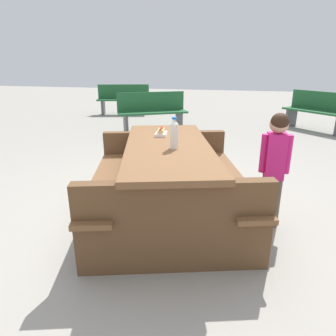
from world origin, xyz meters
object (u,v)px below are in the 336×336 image
at_px(hotdog_tray, 161,132).
at_px(park_bench_near, 152,111).
at_px(child_in_coat, 275,157).
at_px(soda_bottle, 174,134).
at_px(park_bench_mid, 318,110).
at_px(picnic_table, 168,176).
at_px(park_bench_far, 123,99).

height_order(hotdog_tray, park_bench_near, park_bench_near).
distance_m(hotdog_tray, child_in_coat, 1.13).
distance_m(soda_bottle, park_bench_near, 4.18).
xyz_separation_m(hotdog_tray, child_in_coat, (-0.26, -1.10, -0.10)).
relative_size(hotdog_tray, park_bench_mid, 0.14).
bearing_deg(picnic_table, park_bench_near, 18.44).
bearing_deg(child_in_coat, picnic_table, 95.08).
relative_size(picnic_table, park_bench_far, 1.37).
bearing_deg(park_bench_mid, soda_bottle, 155.81).
bearing_deg(soda_bottle, park_bench_near, 19.00).
bearing_deg(child_in_coat, soda_bottle, 102.88).
bearing_deg(park_bench_near, park_bench_mid, -74.56).
bearing_deg(picnic_table, park_bench_far, 25.06).
bearing_deg(hotdog_tray, soda_bottle, -152.70).
relative_size(picnic_table, hotdog_tray, 11.11).
xyz_separation_m(picnic_table, park_bench_far, (5.94, 2.78, 0.00)).
distance_m(park_bench_near, park_bench_far, 2.60).
bearing_deg(child_in_coat, park_bench_far, 32.44).
height_order(picnic_table, hotdog_tray, hotdog_tray).
distance_m(soda_bottle, hotdog_tray, 0.52).
bearing_deg(soda_bottle, hotdog_tray, 27.30).
height_order(park_bench_mid, park_bench_far, same).
bearing_deg(child_in_coat, park_bench_near, 30.70).
bearing_deg(picnic_table, soda_bottle, -144.42).
relative_size(picnic_table, park_bench_near, 1.41).
distance_m(hotdog_tray, park_bench_far, 6.19).
xyz_separation_m(child_in_coat, park_bench_near, (3.74, 2.22, -0.23)).
distance_m(picnic_table, hotdog_tray, 0.50).
xyz_separation_m(child_in_coat, park_bench_far, (5.86, 3.72, -0.23)).
bearing_deg(park_bench_near, child_in_coat, -149.30).
bearing_deg(picnic_table, hotdog_tray, 24.24).
bearing_deg(park_bench_near, picnic_table, -161.56).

